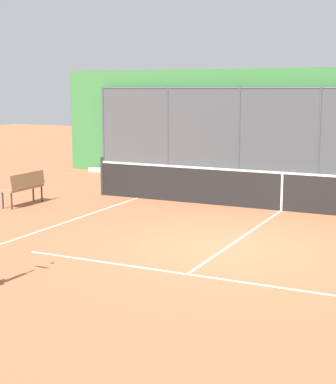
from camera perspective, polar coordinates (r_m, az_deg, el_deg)
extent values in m
plane|color=#A8603D|center=(11.33, 5.46, -5.36)|extent=(60.00, 60.00, 0.00)
cube|color=white|center=(9.77, 1.85, -7.79)|extent=(6.25, 0.05, 0.01)
cube|color=white|center=(12.28, -14.53, -4.44)|extent=(0.05, 10.32, 0.01)
cube|color=white|center=(12.33, 7.22, -4.14)|extent=(0.05, 5.68, 0.01)
cylinder|color=#474C51|center=(18.76, 14.16, 5.06)|extent=(0.07, 0.07, 3.01)
cylinder|color=#474C51|center=(19.43, 6.77, 5.44)|extent=(0.07, 0.07, 3.01)
cylinder|color=#474C51|center=(20.40, -0.03, 5.71)|extent=(0.07, 0.07, 3.01)
cylinder|color=#474C51|center=(21.63, -6.15, 5.89)|extent=(0.07, 0.07, 3.01)
cylinder|color=#474C51|center=(18.70, 14.35, 9.54)|extent=(15.26, 0.05, 0.05)
cube|color=#474C51|center=(18.76, 14.16, 5.06)|extent=(15.26, 0.02, 3.01)
cube|color=#387A3D|center=(19.38, 14.59, 6.03)|extent=(18.26, 0.90, 3.58)
cube|color=silver|center=(18.75, 13.86, 0.67)|extent=(16.26, 0.18, 0.15)
cylinder|color=#2D2D2D|center=(16.93, -6.26, 1.51)|extent=(0.09, 0.09, 1.07)
cube|color=black|center=(14.90, 10.75, -0.04)|extent=(10.19, 0.02, 0.91)
cube|color=white|center=(14.83, 10.81, 1.79)|extent=(10.19, 0.04, 0.05)
cube|color=white|center=(14.90, 10.75, -0.04)|extent=(0.05, 0.04, 0.91)
cube|color=#93704C|center=(15.83, -13.63, 0.37)|extent=(0.38, 1.30, 0.05)
cube|color=#93704C|center=(15.69, -13.18, 1.12)|extent=(0.09, 1.30, 0.36)
cylinder|color=#333338|center=(16.41, -12.66, -0.04)|extent=(0.04, 0.04, 0.44)
cylinder|color=#333338|center=(15.51, -15.40, -0.72)|extent=(0.04, 0.04, 0.44)
cylinder|color=#333338|center=(16.24, -11.88, -0.12)|extent=(0.04, 0.04, 0.44)
cylinder|color=#333338|center=(15.33, -14.61, -0.81)|extent=(0.04, 0.04, 0.44)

